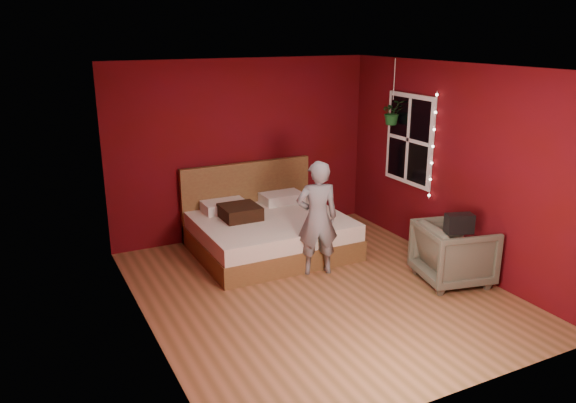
# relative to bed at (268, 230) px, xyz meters

# --- Properties ---
(floor) EXTENTS (4.50, 4.50, 0.00)m
(floor) POSITION_rel_bed_xyz_m (-0.01, -1.43, -0.29)
(floor) COLOR #99603D
(floor) RESTS_ON ground
(room_walls) EXTENTS (4.04, 4.54, 2.62)m
(room_walls) POSITION_rel_bed_xyz_m (-0.01, -1.43, 1.39)
(room_walls) COLOR #550913
(room_walls) RESTS_ON ground
(window) EXTENTS (0.05, 0.97, 1.27)m
(window) POSITION_rel_bed_xyz_m (1.95, -0.53, 1.21)
(window) COLOR white
(window) RESTS_ON room_walls
(fairy_lights) EXTENTS (0.04, 0.04, 1.45)m
(fairy_lights) POSITION_rel_bed_xyz_m (1.93, -1.06, 1.21)
(fairy_lights) COLOR silver
(fairy_lights) RESTS_ON room_walls
(bed) EXTENTS (2.02, 1.72, 1.11)m
(bed) POSITION_rel_bed_xyz_m (0.00, 0.00, 0.00)
(bed) COLOR brown
(bed) RESTS_ON ground
(person) EXTENTS (0.61, 0.48, 1.46)m
(person) POSITION_rel_bed_xyz_m (0.23, -0.97, 0.44)
(person) COLOR gray
(person) RESTS_ON ground
(armchair) EXTENTS (0.98, 0.96, 0.75)m
(armchair) POSITION_rel_bed_xyz_m (1.59, -1.96, 0.08)
(armchair) COLOR #555543
(armchair) RESTS_ON ground
(handbag) EXTENTS (0.35, 0.25, 0.22)m
(handbag) POSITION_rel_bed_xyz_m (1.40, -2.19, 0.57)
(handbag) COLOR black
(handbag) RESTS_ON armchair
(throw_pillow) EXTENTS (0.51, 0.51, 0.18)m
(throw_pillow) POSITION_rel_bed_xyz_m (-0.38, 0.07, 0.31)
(throw_pillow) COLOR #311D10
(throw_pillow) RESTS_ON bed
(hanging_plant) EXTENTS (0.38, 0.35, 0.92)m
(hanging_plant) POSITION_rel_bed_xyz_m (1.84, -0.27, 1.57)
(hanging_plant) COLOR silver
(hanging_plant) RESTS_ON room_walls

